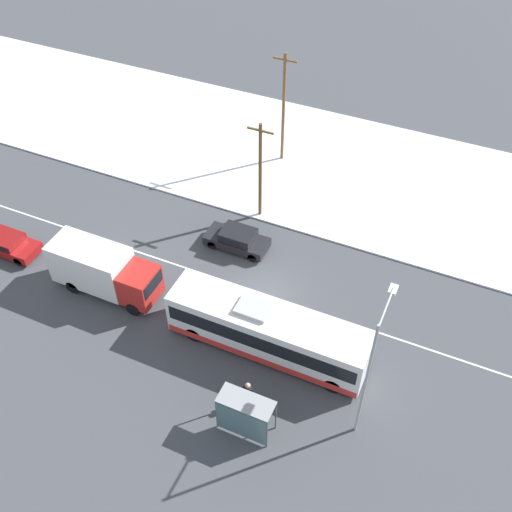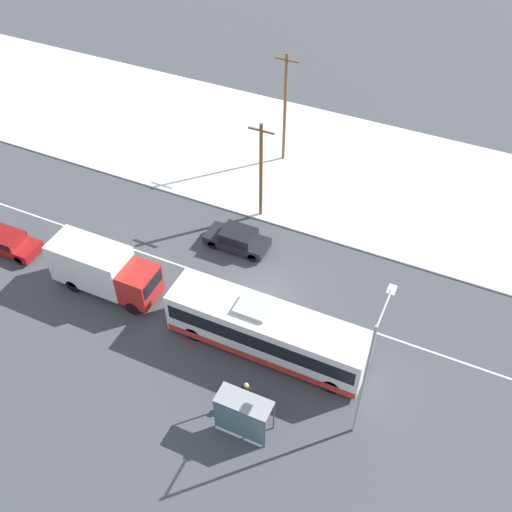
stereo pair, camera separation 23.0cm
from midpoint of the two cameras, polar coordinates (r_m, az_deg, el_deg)
The scene contains 12 objects.
ground_plane at distance 36.69m, azimuth 0.88°, elevation -3.64°, with size 120.00×120.00×0.00m, color #424449.
snow_lot at distance 46.39m, azimuth 7.94°, elevation 8.07°, with size 80.00×15.31×0.12m.
lane_marking_center at distance 36.68m, azimuth 0.88°, elevation -3.64°, with size 60.00×0.12×0.00m.
city_bus at distance 32.88m, azimuth 1.22°, elevation -7.15°, with size 11.26×2.57×3.18m.
box_truck at distance 36.87m, azimuth -14.21°, elevation -1.16°, with size 6.72×2.30×3.18m.
sedan_car at distance 39.07m, azimuth -1.59°, elevation 1.70°, with size 4.19×1.80×1.41m.
parked_car_near_truck at distance 42.12m, azimuth -22.41°, elevation 1.32°, with size 4.25×1.80×1.29m.
pedestrian_at_stop at distance 31.20m, azimuth -0.72°, elevation -12.78°, with size 0.64×0.29×1.78m.
bus_shelter at distance 29.85m, azimuth -1.14°, elevation -14.80°, with size 2.77×1.20×2.40m.
streetlamp at distance 27.68m, azimuth 11.02°, elevation -9.89°, with size 0.36×2.72×8.32m.
utility_pole_roadside at distance 39.57m, azimuth 0.65°, elevation 8.19°, with size 1.80×0.24×7.39m.
utility_pole_snowlot at distance 44.80m, azimuth 2.93°, elevation 13.95°, with size 1.80×0.24×8.73m.
Camera 2 is at (9.82, -22.36, 27.37)m, focal length 42.00 mm.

